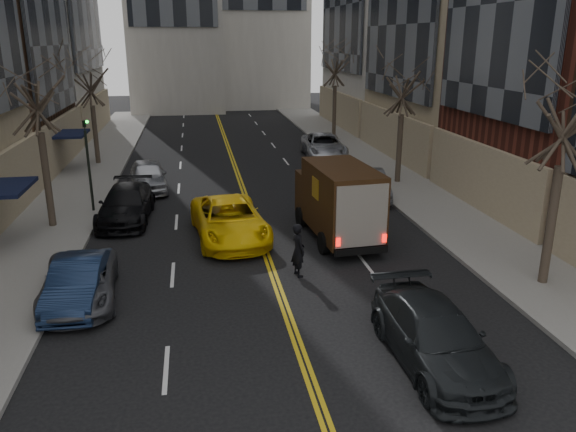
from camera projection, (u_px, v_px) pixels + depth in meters
name	position (u px, v px, depth m)	size (l,w,h in m)	color
sidewalk_left	(78.00, 187.00, 31.10)	(4.00, 66.00, 0.15)	slate
sidewalk_right	(389.00, 174.00, 33.94)	(4.00, 66.00, 0.15)	slate
tree_lf_mid	(33.00, 73.00, 22.57)	(3.20, 3.20, 8.91)	#382D23
tree_lf_far	(89.00, 70.00, 34.96)	(3.20, 3.20, 8.12)	#382D23
tree_rt_near	(571.00, 90.00, 16.93)	(3.20, 3.20, 8.71)	#382D23
tree_rt_mid	(404.00, 73.00, 30.18)	(3.20, 3.20, 8.32)	#382D23
tree_rt_far	(336.00, 54.00, 44.10)	(3.20, 3.20, 9.11)	#382D23
traffic_signal	(88.00, 155.00, 25.82)	(0.29, 0.26, 4.70)	black
ups_truck	(338.00, 202.00, 22.88)	(2.69, 5.89, 3.15)	black
observer_sedan	(435.00, 336.00, 14.20)	(2.22, 5.25, 1.51)	black
taxi	(229.00, 220.00, 23.05)	(2.72, 5.89, 1.64)	yellow
pedestrian	(298.00, 250.00, 19.42)	(0.70, 0.46, 1.91)	black
parked_lf_b	(78.00, 282.00, 17.45)	(1.50, 4.29, 1.41)	#13223E
parked_lf_c	(79.00, 282.00, 17.61)	(2.19, 4.75, 1.32)	#44454B
parked_lf_d	(126.00, 204.00, 25.40)	(2.17, 5.33, 1.55)	black
parked_lf_e	(148.00, 176.00, 30.50)	(1.91, 4.76, 1.62)	#AFB2B7
parked_rt_a	(369.00, 184.00, 28.98)	(1.54, 4.42, 1.46)	#4A4D52
parked_rt_b	(324.00, 146.00, 38.80)	(2.72, 5.90, 1.64)	#B5B7BD
parked_rt_c	(324.00, 148.00, 38.81)	(1.93, 4.75, 1.38)	black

